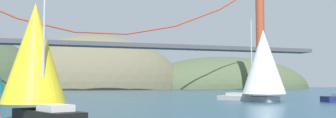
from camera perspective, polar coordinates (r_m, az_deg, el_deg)
The scene contains 5 objects.
headland_center at distance 152.84m, azimuth -10.29°, elevation -4.34°, with size 67.86×44.00×41.55m, color #6B664C.
headland_right at distance 169.93m, azimuth 8.43°, elevation -4.29°, with size 77.97×44.00×27.24m, color #4C5B3D.
suspension_bridge at distance 113.24m, azimuth -9.71°, elevation 2.86°, with size 140.18×6.00×34.77m.
sailboat_white_mainsail at distance 47.70m, azimuth 13.55°, elevation -0.68°, with size 6.35×10.09×9.95m.
sailboat_yellow_sail at distance 24.79m, azimuth -18.68°, elevation 0.23°, with size 5.15×7.52×7.54m.
Camera 1 is at (-17.64, -16.14, 2.06)m, focal length 41.95 mm.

